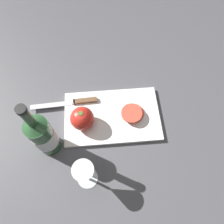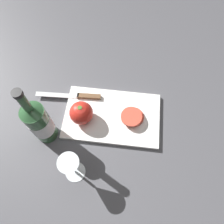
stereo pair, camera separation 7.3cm
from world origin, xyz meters
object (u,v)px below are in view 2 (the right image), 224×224
(whole_tomato, at_px, (81,113))
(tomato_slice_stack_near, at_px, (132,117))
(wine_glass, at_px, (71,166))
(knife, at_px, (82,96))
(wine_bottle, at_px, (40,123))

(whole_tomato, relative_size, tomato_slice_stack_near, 1.00)
(whole_tomato, bearing_deg, wine_glass, -87.74)
(knife, bearing_deg, wine_glass, 92.96)
(wine_glass, bearing_deg, knife, 95.51)
(wine_glass, xyz_separation_m, tomato_slice_stack_near, (0.19, 0.23, -0.07))
(knife, relative_size, tomato_slice_stack_near, 3.00)
(wine_glass, distance_m, knife, 0.32)
(wine_bottle, height_order, knife, wine_bottle)
(wine_glass, height_order, whole_tomato, wine_glass)
(wine_glass, bearing_deg, wine_bottle, 135.53)
(tomato_slice_stack_near, bearing_deg, knife, 161.10)
(wine_glass, distance_m, tomato_slice_stack_near, 0.31)
(whole_tomato, xyz_separation_m, knife, (-0.02, 0.10, -0.04))
(whole_tomato, bearing_deg, knife, 102.49)
(wine_bottle, relative_size, tomato_slice_stack_near, 3.45)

